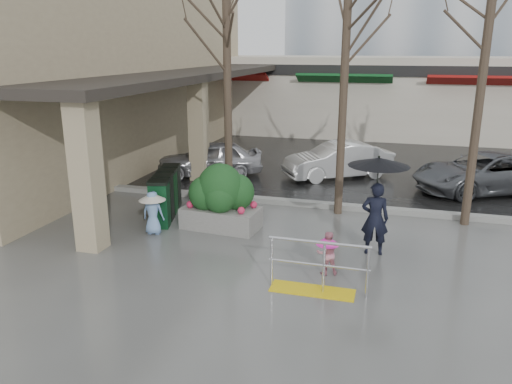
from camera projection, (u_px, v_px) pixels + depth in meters
The scene contains 20 objects.
ground at pixel (263, 259), 10.92m from camera, with size 120.00×120.00×0.00m, color #51514F.
street_asphalt at pixel (354, 121), 31.24m from camera, with size 120.00×36.00×0.01m, color black.
curb at pixel (298, 203), 14.59m from camera, with size 120.00×0.30×0.15m, color gray.
near_building at pixel (95, 59), 19.56m from camera, with size 6.00×18.00×8.00m, color tan.
canopy_slab at pixel (195, 71), 18.56m from camera, with size 2.80×18.00×0.25m, color #2D2823.
pillar_front at pixel (87, 175), 10.99m from camera, with size 0.55×0.55×3.50m, color tan.
pillar_back at pixel (199, 130), 17.00m from camera, with size 0.55×0.55×3.50m, color tan.
storefront_row at pixel (388, 95), 26.42m from camera, with size 34.00×6.74×4.00m.
handrail at pixel (316, 273), 9.34m from camera, with size 1.90×0.50×1.03m.
tree_west at pixel (227, 23), 13.35m from camera, with size 3.20×3.20×6.80m.
tree_midwest at pixel (347, 15), 12.47m from camera, with size 3.20×3.20×7.00m.
tree_mideast at pixel (488, 29), 11.71m from camera, with size 3.20×3.20×6.50m.
woman at pixel (377, 194), 10.81m from camera, with size 1.32×1.32×2.24m.
child_pink at pixel (327, 250), 10.04m from camera, with size 0.54×0.48×0.91m.
child_blue at pixel (153, 208), 12.21m from camera, with size 0.67×0.67×1.09m.
planter at pixel (221, 198), 12.57m from camera, with size 2.01×1.17×1.69m.
news_boxes at pixel (166, 194), 13.53m from camera, with size 1.06×2.27×1.24m.
car_a at pixel (210, 158), 17.84m from camera, with size 1.49×3.70×1.26m, color #A6A6AB.
car_b at pixel (338, 160), 17.58m from camera, with size 1.33×3.82×1.26m, color white.
car_c at pixel (485, 173), 15.82m from camera, with size 2.09×4.53×1.26m, color #595B60.
Camera 1 is at (2.62, -9.73, 4.44)m, focal length 35.00 mm.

